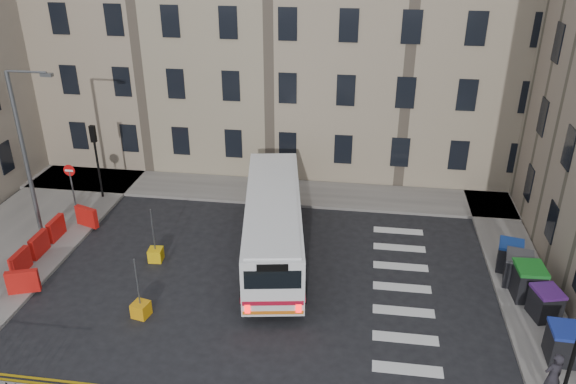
% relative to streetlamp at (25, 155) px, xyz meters
% --- Properties ---
extents(ground, '(120.00, 120.00, 0.00)m').
position_rel_streetlamp_xyz_m(ground, '(13.00, -2.00, -4.34)').
color(ground, black).
rests_on(ground, ground).
extents(pavement_north, '(36.00, 3.20, 0.15)m').
position_rel_streetlamp_xyz_m(pavement_north, '(7.00, 6.60, -4.26)').
color(pavement_north, slate).
rests_on(pavement_north, ground).
extents(pavement_east, '(2.40, 26.00, 0.15)m').
position_rel_streetlamp_xyz_m(pavement_east, '(22.00, 2.00, -4.26)').
color(pavement_east, slate).
rests_on(pavement_east, ground).
extents(pavement_west, '(6.00, 22.00, 0.15)m').
position_rel_streetlamp_xyz_m(pavement_west, '(-1.00, -1.00, -4.26)').
color(pavement_west, slate).
rests_on(pavement_west, ground).
extents(terrace_north, '(38.30, 10.80, 17.20)m').
position_rel_streetlamp_xyz_m(terrace_north, '(6.00, 13.50, 4.28)').
color(terrace_north, gray).
rests_on(terrace_north, ground).
extents(traffic_light_nw, '(0.28, 0.22, 4.10)m').
position_rel_streetlamp_xyz_m(traffic_light_nw, '(1.00, 4.50, -1.47)').
color(traffic_light_nw, black).
rests_on(traffic_light_nw, pavement_west).
extents(streetlamp, '(0.50, 0.22, 8.14)m').
position_rel_streetlamp_xyz_m(streetlamp, '(0.00, 0.00, 0.00)').
color(streetlamp, '#595B5E').
rests_on(streetlamp, pavement_west).
extents(no_entry_north, '(0.60, 0.08, 3.00)m').
position_rel_streetlamp_xyz_m(no_entry_north, '(0.50, 2.50, -2.26)').
color(no_entry_north, '#595B5E').
rests_on(no_entry_north, pavement_west).
extents(roadworks_barriers, '(1.66, 6.26, 1.00)m').
position_rel_streetlamp_xyz_m(roadworks_barriers, '(1.16, -1.50, -3.69)').
color(roadworks_barriers, red).
rests_on(roadworks_barriers, pavement_west).
extents(bus, '(4.07, 10.73, 2.85)m').
position_rel_streetlamp_xyz_m(bus, '(11.24, 0.32, -2.69)').
color(bus, silver).
rests_on(bus, ground).
extents(wheelie_bin_a, '(1.06, 1.21, 1.29)m').
position_rel_streetlamp_xyz_m(wheelie_bin_a, '(22.22, -5.27, -3.54)').
color(wheelie_bin_a, black).
rests_on(wheelie_bin_a, pavement_east).
extents(wheelie_bin_b, '(1.21, 1.32, 1.22)m').
position_rel_streetlamp_xyz_m(wheelie_bin_b, '(22.23, -2.95, -3.57)').
color(wheelie_bin_b, black).
rests_on(wheelie_bin_b, pavement_east).
extents(wheelie_bin_c, '(1.19, 1.34, 1.42)m').
position_rel_streetlamp_xyz_m(wheelie_bin_c, '(21.86, -1.72, -3.47)').
color(wheelie_bin_c, black).
rests_on(wheelie_bin_c, pavement_east).
extents(wheelie_bin_d, '(1.31, 1.43, 1.35)m').
position_rel_streetlamp_xyz_m(wheelie_bin_d, '(21.68, -0.78, -3.51)').
color(wheelie_bin_d, black).
rests_on(wheelie_bin_d, pavement_east).
extents(wheelie_bin_e, '(1.24, 1.35, 1.27)m').
position_rel_streetlamp_xyz_m(wheelie_bin_e, '(21.58, 0.30, -3.55)').
color(wheelie_bin_e, black).
rests_on(wheelie_bin_e, pavement_east).
extents(pedestrian, '(0.76, 0.63, 1.78)m').
position_rel_streetlamp_xyz_m(pedestrian, '(21.32, -7.21, -3.30)').
color(pedestrian, black).
rests_on(pedestrian, pavement_east).
extents(bollard_yellow, '(0.65, 0.65, 0.60)m').
position_rel_streetlamp_xyz_m(bollard_yellow, '(6.09, -1.05, -4.04)').
color(bollard_yellow, '#E6B10C').
rests_on(bollard_yellow, ground).
extents(bollard_chevron, '(0.71, 0.71, 0.60)m').
position_rel_streetlamp_xyz_m(bollard_chevron, '(6.91, -4.92, -4.04)').
color(bollard_chevron, orange).
rests_on(bollard_chevron, ground).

